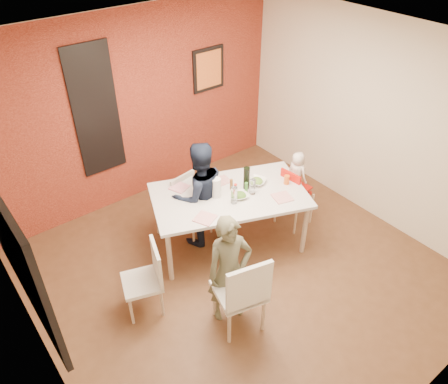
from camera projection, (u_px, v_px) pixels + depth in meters
ground at (239, 272)px, 5.37m from camera, size 4.50×4.50×0.00m
ceiling at (245, 54)px, 3.78m from camera, size 4.50×4.50×0.02m
wall_back at (137, 109)px, 6.01m from camera, size 4.50×0.02×2.70m
wall_front at (441, 322)px, 3.14m from camera, size 4.50×0.02×2.70m
wall_left at (24, 282)px, 3.46m from camera, size 0.02×4.50×2.70m
wall_right at (374, 122)px, 5.70m from camera, size 0.02×4.50×2.70m
brick_accent_wall at (138, 109)px, 6.00m from camera, size 4.50×0.02×2.70m
picture_window_frame at (13, 248)px, 3.48m from camera, size 0.05×1.70×1.30m
picture_window_pane at (15, 247)px, 3.49m from camera, size 0.02×1.55×1.15m
glassblock_strip at (96, 112)px, 5.60m from camera, size 0.55×0.03×1.70m
glassblock_surround at (96, 112)px, 5.60m from camera, size 0.60×0.03×1.76m
art_print_frame at (208, 69)px, 6.41m from camera, size 0.54×0.03×0.64m
art_print_canvas at (209, 70)px, 6.40m from camera, size 0.44×0.01×0.54m
dining_table at (229, 199)px, 5.40m from camera, size 2.13×1.67×0.78m
chair_near at (243, 292)px, 4.37m from camera, size 0.58×0.58×1.03m
chair_far at (189, 202)px, 5.73m from camera, size 0.45×0.45×0.85m
chair_left at (148, 276)px, 4.67m from camera, size 0.52×0.52×0.88m
high_chair at (294, 192)px, 5.81m from camera, size 0.41×0.41×0.90m
child_near at (229, 270)px, 4.49m from camera, size 0.56×0.45×1.32m
child_far at (200, 195)px, 5.44m from camera, size 0.80×0.68×1.45m
toddler at (297, 173)px, 5.66m from camera, size 0.21×0.30×0.60m
plate_near_left at (205, 218)px, 4.98m from camera, size 0.29×0.29×0.01m
plate_far_mid at (222, 181)px, 5.59m from camera, size 0.22×0.22×0.01m
plate_near_right at (282, 197)px, 5.30m from camera, size 0.27×0.27×0.01m
plate_far_left at (179, 187)px, 5.47m from camera, size 0.27×0.27×0.01m
salad_bowl_a at (240, 196)px, 5.29m from camera, size 0.24×0.24×0.05m
salad_bowl_b at (257, 181)px, 5.54m from camera, size 0.30×0.30×0.06m
wine_bottle at (247, 178)px, 5.38m from camera, size 0.08×0.08×0.30m
wine_glass_a at (234, 195)px, 5.16m from camera, size 0.08×0.08×0.22m
wine_glass_b at (253, 187)px, 5.31m from camera, size 0.07×0.07×0.20m
paper_towel_roll at (216, 188)px, 5.25m from camera, size 0.12×0.12×0.26m
condiment_red at (235, 189)px, 5.31m from camera, size 0.04×0.04×0.15m
condiment_green at (246, 188)px, 5.33m from camera, size 0.04×0.04×0.15m
condiment_brown at (231, 184)px, 5.41m from camera, size 0.04×0.04×0.14m
sippy_cup at (287, 180)px, 5.51m from camera, size 0.07×0.07×0.12m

